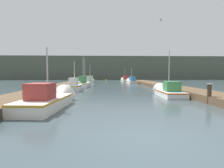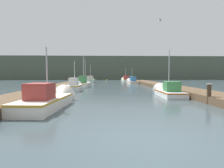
% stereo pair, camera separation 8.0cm
% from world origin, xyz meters
% --- Properties ---
extents(ground_plane, '(200.00, 200.00, 0.00)m').
position_xyz_m(ground_plane, '(0.00, 0.00, 0.00)').
color(ground_plane, '#38474C').
extents(dock_left, '(2.80, 40.00, 0.50)m').
position_xyz_m(dock_left, '(-6.86, 16.00, 0.25)').
color(dock_left, brown).
rests_on(dock_left, ground_plane).
extents(dock_right, '(2.80, 40.00, 0.50)m').
position_xyz_m(dock_right, '(6.86, 16.00, 0.25)').
color(dock_right, brown).
rests_on(dock_right, ground_plane).
extents(distant_shore_ridge, '(120.00, 16.00, 7.90)m').
position_xyz_m(distant_shore_ridge, '(0.00, 61.24, 3.95)').
color(distant_shore_ridge, '#4C5647').
rests_on(distant_shore_ridge, ground_plane).
extents(fishing_boat_0, '(2.15, 5.78, 3.95)m').
position_xyz_m(fishing_boat_0, '(-4.32, 5.63, 0.43)').
color(fishing_boat_0, silver).
rests_on(fishing_boat_0, ground_plane).
extents(fishing_boat_1, '(1.82, 5.01, 4.55)m').
position_xyz_m(fishing_boat_1, '(4.47, 10.64, 0.36)').
color(fishing_boat_1, silver).
rests_on(fishing_boat_1, ground_plane).
extents(fishing_boat_2, '(1.66, 4.65, 3.72)m').
position_xyz_m(fishing_boat_2, '(-4.63, 15.67, 0.48)').
color(fishing_boat_2, silver).
rests_on(fishing_boat_2, ground_plane).
extents(fishing_boat_3, '(1.76, 5.28, 4.97)m').
position_xyz_m(fishing_boat_3, '(-4.30, 21.45, 0.46)').
color(fishing_boat_3, silver).
rests_on(fishing_boat_3, ground_plane).
extents(fishing_boat_4, '(1.60, 4.66, 4.91)m').
position_xyz_m(fishing_boat_4, '(-4.54, 25.41, 0.47)').
color(fishing_boat_4, silver).
rests_on(fishing_boat_4, ground_plane).
extents(fishing_boat_5, '(1.82, 5.55, 3.57)m').
position_xyz_m(fishing_boat_5, '(4.30, 30.72, 0.40)').
color(fishing_boat_5, silver).
rests_on(fishing_boat_5, ground_plane).
extents(fishing_boat_6, '(1.75, 5.58, 4.43)m').
position_xyz_m(fishing_boat_6, '(-4.44, 34.87, 0.49)').
color(fishing_boat_6, silver).
rests_on(fishing_boat_6, ground_plane).
extents(fishing_boat_7, '(1.99, 5.44, 4.04)m').
position_xyz_m(fishing_boat_7, '(4.12, 40.97, 0.42)').
color(fishing_boat_7, silver).
rests_on(fishing_boat_7, ground_plane).
extents(mooring_piling_0, '(0.25, 0.25, 1.08)m').
position_xyz_m(mooring_piling_0, '(-5.67, 28.16, 0.55)').
color(mooring_piling_0, '#473523').
rests_on(mooring_piling_0, ground_plane).
extents(mooring_piling_1, '(0.34, 0.34, 1.20)m').
position_xyz_m(mooring_piling_1, '(-5.46, 17.87, 0.61)').
color(mooring_piling_1, '#473523').
rests_on(mooring_piling_1, ground_plane).
extents(mooring_piling_2, '(0.31, 0.31, 1.31)m').
position_xyz_m(mooring_piling_2, '(5.57, 6.09, 0.66)').
color(mooring_piling_2, '#473523').
rests_on(mooring_piling_2, ground_plane).
extents(channel_buoy, '(0.48, 0.48, 0.98)m').
position_xyz_m(channel_buoy, '(-0.78, 47.15, 0.14)').
color(channel_buoy, gold).
rests_on(channel_buoy, ground_plane).
extents(seagull_lead, '(0.31, 0.56, 0.12)m').
position_xyz_m(seagull_lead, '(3.10, 8.51, 5.97)').
color(seagull_lead, white).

